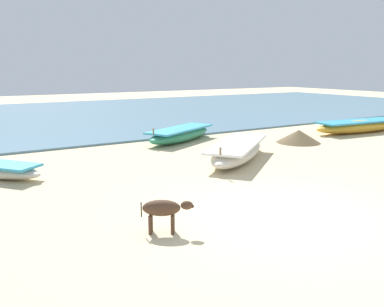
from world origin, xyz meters
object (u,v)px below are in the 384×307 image
Objects in this scene: calf_near_dark at (163,209)px; fishing_boat_0 at (180,134)px; fishing_boat_1 at (359,126)px; fishing_boat_3 at (237,151)px.

fishing_boat_0 is at bearing 89.74° from calf_near_dark.
fishing_boat_0 is 4.48× the size of calf_near_dark.
calf_near_dark is at bearing 31.56° from fishing_boat_0.
fishing_boat_0 reaches higher than calf_near_dark.
calf_near_dark is at bearing -151.05° from fishing_boat_1.
fishing_boat_1 is 5.84× the size of calf_near_dark.
fishing_boat_1 reaches higher than calf_near_dark.
fishing_boat_3 is 5.95m from calf_near_dark.
fishing_boat_0 is 0.96× the size of fishing_boat_3.
fishing_boat_0 is 8.23m from fishing_boat_1.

